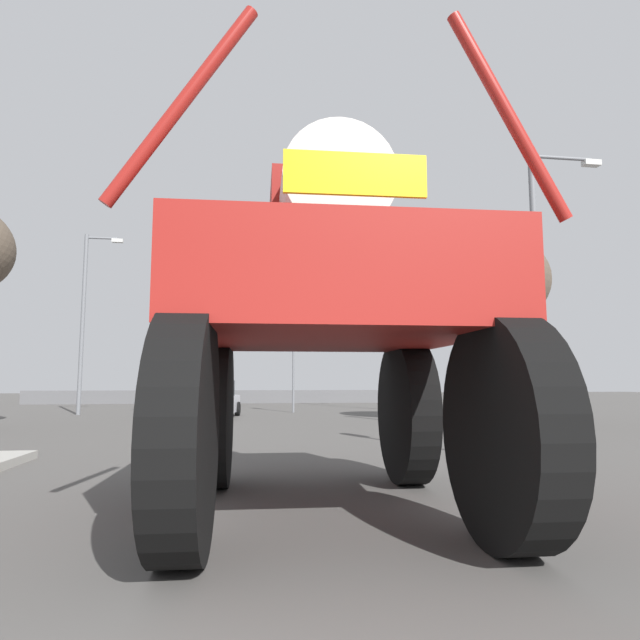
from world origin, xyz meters
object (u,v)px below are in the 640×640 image
(traffic_signal_near_right, at_px, (465,314))
(streetlight_far_left, at_px, (86,314))
(sedan_ahead, at_px, (212,400))
(traffic_signal_far_right, at_px, (153,360))
(bare_tree_far_center, at_px, (202,338))
(oversize_sprayer, at_px, (327,320))
(bare_tree_right, at_px, (493,281))
(streetlight_far_right, at_px, (389,325))
(streetlight_near_right, at_px, (542,272))
(traffic_signal_far_left, at_px, (293,349))

(traffic_signal_near_right, bearing_deg, streetlight_far_left, 127.66)
(sedan_ahead, height_order, traffic_signal_far_right, traffic_signal_far_right)
(bare_tree_far_center, bearing_deg, oversize_sprayer, -83.38)
(traffic_signal_near_right, height_order, bare_tree_right, bare_tree_right)
(streetlight_far_right, height_order, bare_tree_far_center, streetlight_far_right)
(traffic_signal_near_right, height_order, streetlight_far_left, streetlight_far_left)
(streetlight_far_left, height_order, bare_tree_right, streetlight_far_left)
(traffic_signal_near_right, relative_size, streetlight_far_left, 0.48)
(streetlight_far_left, distance_m, streetlight_far_right, 15.18)
(bare_tree_right, distance_m, bare_tree_far_center, 21.89)
(streetlight_near_right, height_order, bare_tree_far_center, streetlight_near_right)
(streetlight_far_right, bearing_deg, streetlight_near_right, -88.50)
(oversize_sprayer, relative_size, traffic_signal_far_right, 1.57)
(streetlight_far_right, distance_m, bare_tree_far_center, 13.42)
(sedan_ahead, relative_size, bare_tree_far_center, 0.73)
(bare_tree_right, bearing_deg, traffic_signal_far_left, 127.76)
(traffic_signal_near_right, distance_m, streetlight_far_right, 18.14)
(streetlight_far_right, bearing_deg, oversize_sprayer, -107.11)
(streetlight_far_left, bearing_deg, streetlight_far_right, 9.90)
(sedan_ahead, bearing_deg, traffic_signal_near_right, -146.31)
(streetlight_near_right, bearing_deg, oversize_sprayer, -132.95)
(traffic_signal_near_right, relative_size, bare_tree_far_center, 0.66)
(traffic_signal_far_right, bearing_deg, streetlight_near_right, -45.87)
(traffic_signal_far_left, xyz_separation_m, bare_tree_far_center, (-5.13, 10.22, 1.32))
(traffic_signal_near_right, distance_m, traffic_signal_far_right, 18.16)
(streetlight_far_left, relative_size, bare_tree_right, 1.22)
(traffic_signal_far_left, height_order, bare_tree_right, bare_tree_right)
(traffic_signal_far_left, distance_m, streetlight_far_right, 5.89)
(sedan_ahead, distance_m, traffic_signal_far_right, 5.09)
(traffic_signal_far_right, bearing_deg, bare_tree_far_center, 81.62)
(bare_tree_right, xyz_separation_m, bare_tree_far_center, (-11.59, 18.56, -0.71))
(streetlight_far_left, bearing_deg, sedan_ahead, -27.01)
(streetlight_far_right, xyz_separation_m, bare_tree_far_center, (-10.51, 8.35, -0.18))
(traffic_signal_far_right, distance_m, bare_tree_far_center, 10.49)
(traffic_signal_near_right, height_order, traffic_signal_far_right, traffic_signal_near_right)
(oversize_sprayer, bearing_deg, sedan_ahead, 9.01)
(traffic_signal_near_right, bearing_deg, streetlight_far_right, 79.64)
(oversize_sprayer, xyz_separation_m, sedan_ahead, (-2.13, 16.89, -1.43))
(traffic_signal_near_right, xyz_separation_m, traffic_signal_far_right, (-8.77, 15.90, -0.40))
(streetlight_far_right, distance_m, bare_tree_right, 10.28)
(traffic_signal_near_right, height_order, traffic_signal_far_left, traffic_signal_far_left)
(traffic_signal_far_left, height_order, streetlight_far_left, streetlight_far_left)
(streetlight_near_right, relative_size, streetlight_far_left, 0.97)
(traffic_signal_far_left, relative_size, bare_tree_far_center, 0.70)
(bare_tree_right, bearing_deg, bare_tree_far_center, 121.97)
(streetlight_far_right, bearing_deg, traffic_signal_near_right, -100.36)
(traffic_signal_far_left, xyz_separation_m, streetlight_far_left, (-9.57, -0.73, 1.51))
(bare_tree_far_center, bearing_deg, streetlight_near_right, -64.65)
(traffic_signal_near_right, bearing_deg, traffic_signal_far_right, 118.86)
(traffic_signal_near_right, xyz_separation_m, traffic_signal_far_left, (-2.13, 15.89, 0.17))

